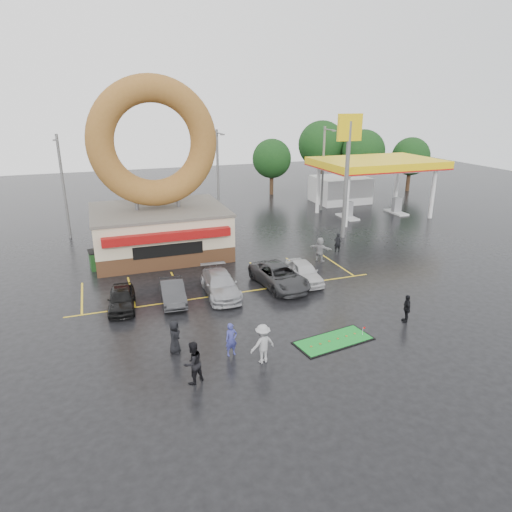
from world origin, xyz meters
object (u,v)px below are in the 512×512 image
object	(u,v)px
donut_shop	(158,199)
car_grey	(279,276)
streetlight_right	(323,167)
car_silver	(220,284)
car_dgrey	(173,292)
dumpster	(103,259)
putting_green	(334,341)
person_cameraman	(407,308)
car_white	(304,272)
gas_station	(360,176)
streetlight_left	(63,185)
shell_sign	(348,153)
streetlight_mid	(218,174)
person_blue	(231,339)
car_black	(122,299)

from	to	relation	value
donut_shop	car_grey	size ratio (longest dim) A/B	2.60
streetlight_right	car_silver	size ratio (longest dim) A/B	1.86
donut_shop	car_grey	xyz separation A→B (m)	(6.33, -9.47, -3.74)
car_dgrey	car_grey	size ratio (longest dim) A/B	0.76
dumpster	car_dgrey	bearing A→B (deg)	-69.89
putting_green	donut_shop	bearing A→B (deg)	109.97
streetlight_right	person_cameraman	xyz separation A→B (m)	(-7.93, -25.44, -3.98)
car_dgrey	car_silver	size ratio (longest dim) A/B	0.81
car_dgrey	car_white	xyz separation A→B (m)	(8.92, 0.21, 0.05)
gas_station	streetlight_right	bearing A→B (deg)	166.25
gas_station	streetlight_left	xyz separation A→B (m)	(-30.00, -1.02, 1.08)
gas_station	car_grey	size ratio (longest dim) A/B	2.63
gas_station	car_silver	size ratio (longest dim) A/B	2.81
car_white	streetlight_left	bearing A→B (deg)	136.14
donut_shop	dumpster	distance (m)	6.20
shell_sign	car_silver	xyz separation A→B (m)	(-13.69, -8.50, -6.67)
streetlight_mid	streetlight_right	world-z (taller)	same
car_dgrey	streetlight_mid	bearing A→B (deg)	69.91
shell_sign	putting_green	xyz separation A→B (m)	(-9.79, -16.13, -7.34)
putting_green	shell_sign	bearing A→B (deg)	58.76
shell_sign	person_blue	bearing A→B (deg)	-134.04
streetlight_right	car_white	size ratio (longest dim) A/B	2.20
car_black	shell_sign	bearing A→B (deg)	29.39
donut_shop	car_white	world-z (taller)	donut_shop
person_blue	dumpster	size ratio (longest dim) A/B	0.93
streetlight_left	gas_station	bearing A→B (deg)	1.95
car_dgrey	car_white	distance (m)	8.93
car_dgrey	person_cameraman	size ratio (longest dim) A/B	2.47
shell_sign	dumpster	distance (m)	21.60
streetlight_mid	streetlight_right	xyz separation A→B (m)	(12.00, 1.00, 0.00)
streetlight_right	person_blue	size ratio (longest dim) A/B	5.39
donut_shop	car_white	xyz separation A→B (m)	(8.21, -9.26, -3.77)
streetlight_left	car_white	size ratio (longest dim) A/B	2.20
streetlight_left	streetlight_mid	size ratio (longest dim) A/B	1.00
gas_station	shell_sign	xyz separation A→B (m)	(-7.00, -8.94, 3.68)
shell_sign	car_grey	world-z (taller)	shell_sign
streetlight_right	person_blue	xyz separation A→B (m)	(-18.10, -25.53, -3.95)
donut_shop	car_dgrey	size ratio (longest dim) A/B	3.42
donut_shop	dumpster	size ratio (longest dim) A/B	7.50
car_white	putting_green	bearing A→B (deg)	-101.34
person_blue	person_cameraman	xyz separation A→B (m)	(10.17, 0.09, -0.03)
car_white	streetlight_right	bearing A→B (deg)	62.31
donut_shop	putting_green	size ratio (longest dim) A/B	3.13
person_cameraman	gas_station	bearing A→B (deg)	175.11
car_black	person_blue	distance (m)	8.48
car_black	car_white	distance (m)	11.93
car_white	person_blue	size ratio (longest dim) A/B	2.45
shell_sign	streetlight_left	world-z (taller)	shell_sign
car_white	person_blue	distance (m)	10.35
streetlight_mid	car_black	bearing A→B (deg)	-121.61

